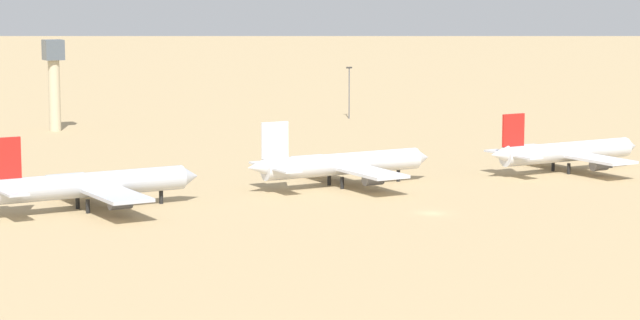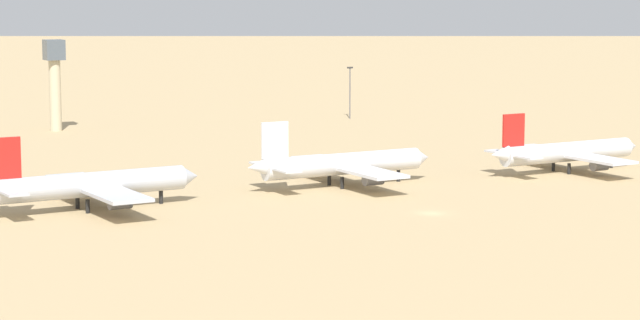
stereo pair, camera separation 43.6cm
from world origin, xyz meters
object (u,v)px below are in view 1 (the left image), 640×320
parked_jet_red_3 (565,152)px  light_pole_mid (349,89)px  parked_jet_red_1 (89,185)px  control_tower (54,76)px  parked_jet_white_2 (341,164)px

parked_jet_red_3 → light_pole_mid: (10.29, 119.39, 4.65)m
parked_jet_red_1 → light_pole_mid: 166.30m
control_tower → parked_jet_red_3: bearing=-58.4°
control_tower → light_pole_mid: control_tower is taller
parked_jet_white_2 → light_pole_mid: 131.30m
parked_jet_white_2 → light_pole_mid: (62.99, 115.12, 4.51)m
parked_jet_red_1 → light_pole_mid: bearing=42.0°
control_tower → light_pole_mid: (88.45, -7.56, -6.20)m
parked_jet_white_2 → light_pole_mid: size_ratio=2.68×
parked_jet_red_3 → light_pole_mid: 119.92m
parked_jet_red_1 → parked_jet_red_3: bearing=-3.9°
parked_jet_white_2 → control_tower: (-25.46, 122.67, 10.71)m
parked_jet_red_3 → parked_jet_red_1: bearing=176.4°
parked_jet_red_1 → control_tower: (27.75, 126.44, 10.62)m
parked_jet_red_3 → light_pole_mid: size_ratio=2.59×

